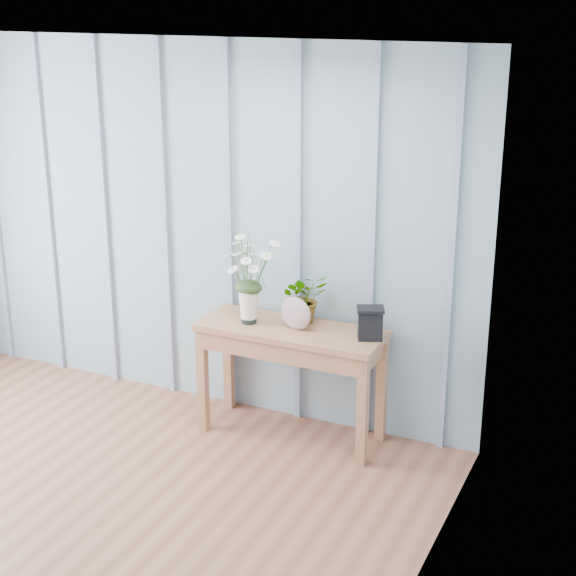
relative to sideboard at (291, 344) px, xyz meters
The scene contains 6 objects.
room_shell 1.91m from the sideboard, 126.90° to the right, with size 4.00×4.50×2.50m.
sideboard is the anchor object (origin of this frame).
daisy_vase 0.58m from the sideboard, behind, with size 0.44×0.33×0.62m.
spider_plant 0.31m from the sideboard, 77.53° to the left, with size 0.29×0.25×0.33m, color #263C1A.
felt_disc_vessel 0.23m from the sideboard, 25.78° to the right, with size 0.22×0.06×0.22m, color #88445C.
carved_box 0.56m from the sideboard, ahead, with size 0.20×0.18×0.20m.
Camera 1 is at (2.95, -2.74, 2.79)m, focal length 55.00 mm.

